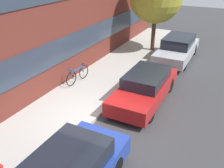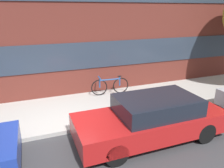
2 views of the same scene
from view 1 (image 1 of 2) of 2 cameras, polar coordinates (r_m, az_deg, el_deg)
ground_plane at (r=9.36m, az=-3.86°, el=-8.63°), size 56.00×56.00×0.00m
sidewalk_strip at (r=10.03m, az=-11.02°, el=-6.04°), size 28.00×2.88×0.13m
rowhouse_facade at (r=9.92m, az=-22.16°, el=16.68°), size 28.00×1.02×7.98m
parked_car_red at (r=10.50m, az=7.58°, el=-0.61°), size 4.32×1.66×1.26m
parked_car_silver at (r=15.42m, az=14.73°, el=7.90°), size 4.51×1.74×1.37m
bicycle at (r=11.94m, az=-7.86°, el=2.22°), size 1.63×0.44×0.79m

